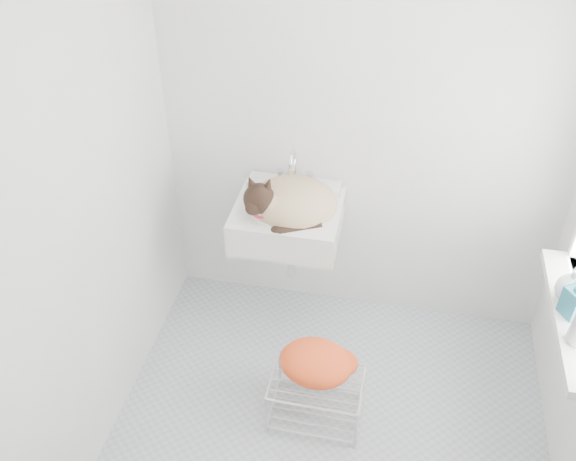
% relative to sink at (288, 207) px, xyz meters
% --- Properties ---
extents(floor, '(2.20, 2.00, 0.02)m').
position_rel_sink_xyz_m(floor, '(0.36, -0.74, -0.85)').
color(floor, '#AAADB3').
rests_on(floor, ground).
extents(back_wall, '(2.20, 0.02, 2.50)m').
position_rel_sink_xyz_m(back_wall, '(0.36, 0.26, 0.40)').
color(back_wall, white).
rests_on(back_wall, ground).
extents(left_wall, '(0.02, 2.00, 2.50)m').
position_rel_sink_xyz_m(left_wall, '(-0.74, -0.74, 0.40)').
color(left_wall, white).
rests_on(left_wall, ground).
extents(windowsill, '(0.16, 0.88, 0.04)m').
position_rel_sink_xyz_m(windowsill, '(1.37, -0.54, -0.02)').
color(windowsill, white).
rests_on(windowsill, right_wall).
extents(sink, '(0.57, 0.50, 0.23)m').
position_rel_sink_xyz_m(sink, '(0.00, 0.00, 0.00)').
color(sink, white).
rests_on(sink, back_wall).
extents(faucet, '(0.21, 0.15, 0.21)m').
position_rel_sink_xyz_m(faucet, '(0.00, 0.18, 0.14)').
color(faucet, silver).
rests_on(faucet, sink).
extents(cat, '(0.52, 0.46, 0.30)m').
position_rel_sink_xyz_m(cat, '(0.01, -0.02, 0.04)').
color(cat, tan).
rests_on(cat, sink).
extents(wire_rack, '(0.46, 0.33, 0.27)m').
position_rel_sink_xyz_m(wire_rack, '(0.28, -0.65, -0.70)').
color(wire_rack, silver).
rests_on(wire_rack, floor).
extents(towel, '(0.41, 0.32, 0.15)m').
position_rel_sink_xyz_m(towel, '(0.27, -0.60, -0.55)').
color(towel, '#D06200').
rests_on(towel, wire_rack).
extents(bottle_b, '(0.13, 0.13, 0.21)m').
position_rel_sink_xyz_m(bottle_b, '(1.36, -0.54, 0.00)').
color(bottle_b, '#226677').
rests_on(bottle_b, windowsill).
extents(bottle_c, '(0.20, 0.20, 0.18)m').
position_rel_sink_xyz_m(bottle_c, '(1.36, -0.45, 0.00)').
color(bottle_c, silver).
rests_on(bottle_c, windowsill).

